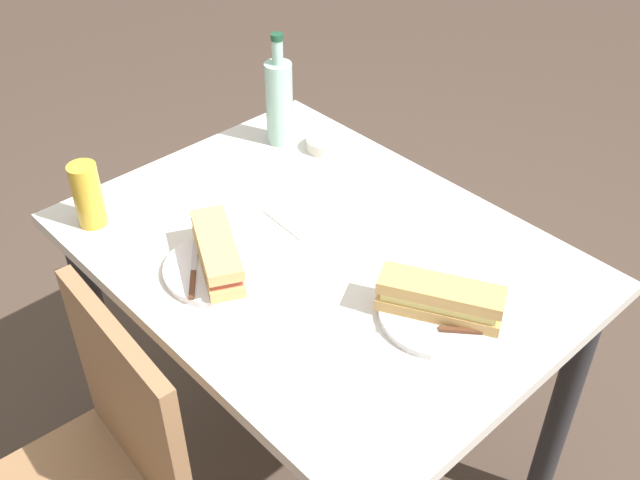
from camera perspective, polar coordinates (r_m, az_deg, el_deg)
The scene contains 12 objects.
ground_plane at distance 2.16m, azimuth 0.00°, elevation -16.53°, with size 8.00×8.00×0.00m, color #47382D.
dining_table at distance 1.68m, azimuth 0.00°, elevation -3.97°, with size 1.06×0.79×0.77m.
plate_near at distance 1.45m, azimuth 8.97°, elevation -5.63°, with size 0.23×0.23×0.01m, color white.
baguette_sandwich_near at distance 1.42m, azimuth 9.13°, elevation -4.42°, with size 0.24×0.17×0.07m.
knife_near at distance 1.40m, azimuth 9.06°, elevation -6.72°, with size 0.14×0.13×0.01m.
plate_far at distance 1.54m, azimuth -7.69°, elevation -2.12°, with size 0.23×0.23×0.01m, color white.
baguette_sandwich_far at distance 1.52m, azimuth -7.82°, elevation -0.93°, with size 0.23×0.16×0.07m.
knife_far at distance 1.52m, azimuth -9.61°, elevation -2.44°, with size 0.15×0.12×0.01m.
water_bottle at distance 1.90m, azimuth -3.12°, elevation 10.55°, with size 0.07×0.07×0.29m.
beer_glass at distance 1.69m, azimuth -17.26°, elevation 3.28°, with size 0.06×0.06×0.15m, color gold.
olive_bowl at distance 1.91m, azimuth 0.41°, elevation 7.35°, with size 0.10×0.10×0.03m, color silver.
paper_napkin at distance 1.68m, azimuth -1.07°, elevation 2.04°, with size 0.14×0.14×0.00m, color white.
Camera 1 is at (-0.90, 0.84, 1.77)m, focal length 42.06 mm.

